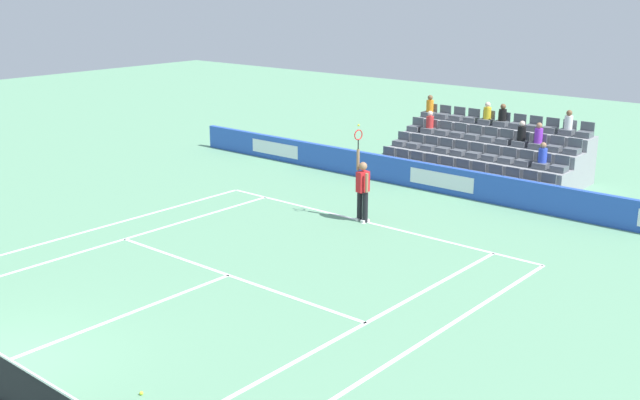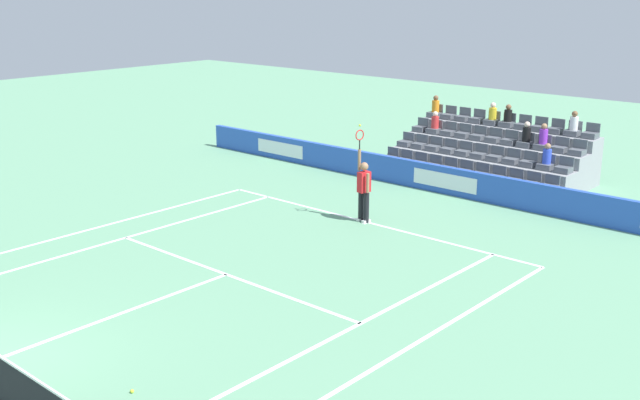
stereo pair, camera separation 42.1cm
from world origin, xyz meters
TOP-DOWN VIEW (x-y plane):
  - line_baseline at (0.00, -11.89)m, footprint 10.97×0.10m
  - line_service at (0.00, -6.40)m, footprint 8.23×0.10m
  - line_centre_service at (0.00, -3.20)m, footprint 0.10×6.40m
  - line_singles_sideline_left at (4.12, -5.95)m, footprint 0.10×11.89m
  - line_singles_sideline_right at (-4.12, -5.95)m, footprint 0.10×11.89m
  - line_doubles_sideline_left at (5.49, -5.95)m, footprint 0.10×11.89m
  - line_doubles_sideline_right at (-5.49, -5.95)m, footprint 0.10×11.89m
  - line_centre_mark at (0.00, -11.79)m, footprint 0.10×0.20m
  - sponsor_barrier at (-0.00, -16.09)m, footprint 22.70×0.22m
  - tennis_player at (0.15, -11.88)m, footprint 0.51×0.39m
  - stadium_stand at (-0.00, -19.04)m, footprint 6.82×3.80m
  - loose_tennis_ball at (-2.90, -1.66)m, footprint 0.07×0.07m

SIDE VIEW (x-z plane):
  - line_baseline at x=0.00m, z-range 0.00..0.01m
  - line_service at x=0.00m, z-range 0.00..0.01m
  - line_centre_service at x=0.00m, z-range 0.00..0.01m
  - line_singles_sideline_left at x=4.12m, z-range 0.00..0.01m
  - line_singles_sideline_right at x=-4.12m, z-range 0.00..0.01m
  - line_doubles_sideline_left at x=5.49m, z-range 0.00..0.01m
  - line_doubles_sideline_right at x=-5.49m, z-range 0.00..0.01m
  - line_centre_mark at x=0.00m, z-range 0.00..0.01m
  - loose_tennis_ball at x=-2.90m, z-range 0.00..0.07m
  - sponsor_barrier at x=0.00m, z-range 0.00..0.91m
  - stadium_stand at x=0.00m, z-range -0.58..1.95m
  - tennis_player at x=0.15m, z-range -0.43..2.42m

